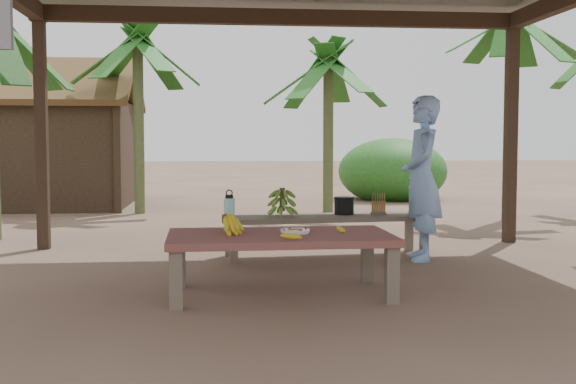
{
  "coord_description": "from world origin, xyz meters",
  "views": [
    {
      "loc": [
        -0.83,
        -6.25,
        1.24
      ],
      "look_at": [
        -0.18,
        0.06,
        0.8
      ],
      "focal_mm": 45.0,
      "sensor_mm": 36.0,
      "label": 1
    }
  ],
  "objects": [
    {
      "name": "bench",
      "position": [
        0.37,
        1.41,
        0.39
      ],
      "size": [
        2.24,
        0.79,
        0.45
      ],
      "rotation": [
        0.0,
        0.0,
        0.09
      ],
      "color": "brown",
      "rests_on": "ground"
    },
    {
      "name": "green_banana_stalk",
      "position": [
        -0.11,
        1.36,
        0.61
      ],
      "size": [
        0.3,
        0.3,
        0.32
      ],
      "primitive_type": null,
      "rotation": [
        0.0,
        0.0,
        0.09
      ],
      "color": "#598C2D",
      "rests_on": "bench"
    },
    {
      "name": "water_flask",
      "position": [
        -0.7,
        -0.18,
        0.64
      ],
      "size": [
        0.09,
        0.09,
        0.34
      ],
      "color": "#40C9B5",
      "rests_on": "work_table"
    },
    {
      "name": "ground",
      "position": [
        0.0,
        0.0,
        0.0
      ],
      "size": [
        80.0,
        80.0,
        0.0
      ],
      "primitive_type": "plane",
      "color": "brown",
      "rests_on": "ground"
    },
    {
      "name": "banana_plant_n",
      "position": [
        1.16,
        6.24,
        2.41
      ],
      "size": [
        1.8,
        1.8,
        2.89
      ],
      "color": "#596638",
      "rests_on": "ground"
    },
    {
      "name": "cooking_pot",
      "position": [
        0.58,
        1.49,
        0.54
      ],
      "size": [
        0.21,
        0.21,
        0.18
      ],
      "primitive_type": "cylinder",
      "color": "black",
      "rests_on": "bench"
    },
    {
      "name": "skewer_rack",
      "position": [
        0.95,
        1.41,
        0.57
      ],
      "size": [
        0.19,
        0.1,
        0.24
      ],
      "primitive_type": null,
      "rotation": [
        0.0,
        0.0,
        0.09
      ],
      "color": "#A57F47",
      "rests_on": "bench"
    },
    {
      "name": "loose_banana_side",
      "position": [
        0.21,
        -0.43,
        0.52
      ],
      "size": [
        0.09,
        0.16,
        0.04
      ],
      "primitive_type": "ellipsoid",
      "rotation": [
        0.0,
        0.0,
        0.29
      ],
      "color": "yellow",
      "rests_on": "work_table"
    },
    {
      "name": "loose_banana_front",
      "position": [
        -0.25,
        -0.83,
        0.52
      ],
      "size": [
        0.18,
        0.07,
        0.04
      ],
      "primitive_type": "ellipsoid",
      "rotation": [
        0.0,
        0.0,
        1.74
      ],
      "color": "yellow",
      "rests_on": "work_table"
    },
    {
      "name": "plate",
      "position": [
        -0.18,
        -0.48,
        0.52
      ],
      "size": [
        0.24,
        0.24,
        0.04
      ],
      "color": "white",
      "rests_on": "work_table"
    },
    {
      "name": "ripe_banana_bunch",
      "position": [
        -0.75,
        -0.45,
        0.59
      ],
      "size": [
        0.29,
        0.25,
        0.17
      ],
      "primitive_type": null,
      "rotation": [
        0.0,
        0.0,
        -0.01
      ],
      "color": "yellow",
      "rests_on": "work_table"
    },
    {
      "name": "banana_plant_ne",
      "position": [
        3.78,
        4.67,
        2.93
      ],
      "size": [
        1.8,
        1.8,
        3.43
      ],
      "color": "#596638",
      "rests_on": "ground"
    },
    {
      "name": "hut",
      "position": [
        -4.5,
        8.0,
        1.1
      ],
      "size": [
        4.4,
        3.43,
        2.85
      ],
      "color": "black",
      "rests_on": "ground"
    },
    {
      "name": "banana_plant_nw",
      "position": [
        -2.12,
        6.4,
        2.75
      ],
      "size": [
        1.8,
        1.8,
        3.24
      ],
      "color": "#596638",
      "rests_on": "ground"
    },
    {
      "name": "work_table",
      "position": [
        -0.3,
        -0.48,
        0.43
      ],
      "size": [
        1.82,
        1.03,
        0.5
      ],
      "rotation": [
        0.0,
        0.0,
        0.02
      ],
      "color": "brown",
      "rests_on": "ground"
    },
    {
      "name": "woman",
      "position": [
        1.33,
        1.09,
        0.86
      ],
      "size": [
        0.48,
        0.67,
        1.72
      ],
      "primitive_type": "imported",
      "rotation": [
        0.0,
        0.0,
        -1.68
      ],
      "color": "#7AA3E6",
      "rests_on": "ground"
    }
  ]
}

